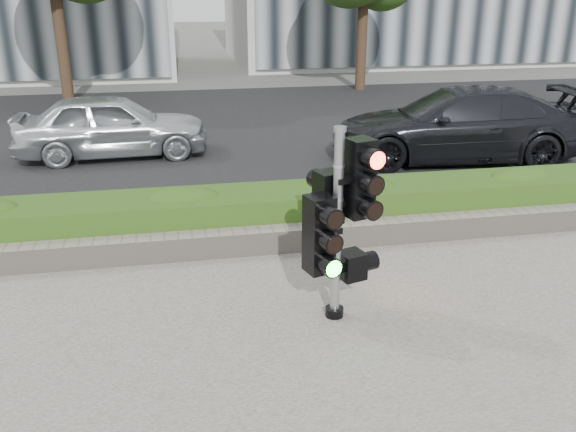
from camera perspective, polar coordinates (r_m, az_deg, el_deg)
The scene contains 8 objects.
ground at distance 7.11m, azimuth 1.06°, elevation -9.59°, with size 120.00×120.00×0.00m, color #51514C.
road at distance 16.44m, azimuth -6.17°, elevation 8.12°, with size 60.00×13.00×0.02m, color black.
curb at distance 9.89m, azimuth -2.68°, elevation -0.15°, with size 60.00×0.25×0.12m, color gray.
stone_wall at distance 8.69m, azimuth -1.50°, elevation -2.20°, with size 12.00×0.32×0.34m, color gray.
hedge at distance 9.22m, azimuth -2.17°, elevation 0.33°, with size 12.00×1.00×0.68m, color #4C7C26.
traffic_signal at distance 6.64m, azimuth 4.71°, elevation 0.06°, with size 0.80×0.68×2.21m.
car_silver at distance 14.01m, azimuth -16.16°, elevation 8.17°, with size 1.65×4.11×1.40m, color silver.
car_dark at distance 13.72m, azimuth 15.50°, elevation 8.28°, with size 2.16×5.31×1.54m, color black.
Camera 1 is at (-1.28, -5.99, 3.60)m, focal length 38.00 mm.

